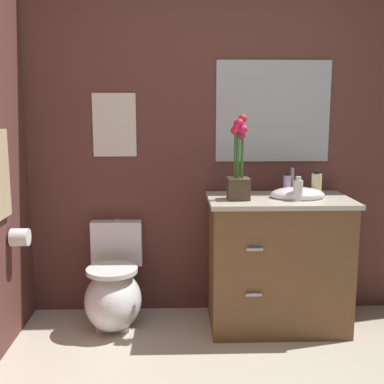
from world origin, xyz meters
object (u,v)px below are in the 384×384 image
object	(u,v)px
toilet	(114,291)
lotion_bottle	(316,185)
hand_wash_bottle	(287,185)
wall_poster	(114,125)
flower_vase	(239,168)
vanity_cabinet	(278,261)
soap_bottle	(298,190)
toilet_paper_roll	(20,237)
wall_mirror	(273,111)

from	to	relation	value
toilet	lotion_bottle	world-z (taller)	lotion_bottle
hand_wash_bottle	wall_poster	bearing A→B (deg)	171.50
toilet	flower_vase	xyz separation A→B (m)	(0.83, -0.07, 0.85)
toilet	wall_poster	size ratio (longest dim) A/B	1.58
vanity_cabinet	lotion_bottle	world-z (taller)	vanity_cabinet
soap_bottle	toilet_paper_roll	world-z (taller)	soap_bottle
vanity_cabinet	toilet_paper_roll	size ratio (longest dim) A/B	9.72
vanity_cabinet	wall_mirror	bearing A→B (deg)	90.51
flower_vase	soap_bottle	bearing A→B (deg)	-8.53
lotion_bottle	wall_poster	bearing A→B (deg)	169.91
lotion_bottle	hand_wash_bottle	bearing A→B (deg)	159.99
toilet_paper_roll	soap_bottle	bearing A→B (deg)	2.26
wall_mirror	flower_vase	bearing A→B (deg)	-129.43
lotion_bottle	wall_mirror	xyz separation A→B (m)	(-0.26, 0.24, 0.48)
wall_poster	soap_bottle	bearing A→B (deg)	-18.16
toilet	toilet_paper_roll	size ratio (longest dim) A/B	6.27
toilet	soap_bottle	distance (m)	1.41
wall_poster	toilet_paper_roll	distance (m)	0.99
vanity_cabinet	hand_wash_bottle	world-z (taller)	vanity_cabinet
soap_bottle	hand_wash_bottle	size ratio (longest dim) A/B	0.99
toilet	wall_poster	bearing A→B (deg)	90.00
hand_wash_bottle	toilet_paper_roll	size ratio (longest dim) A/B	1.42
flower_vase	lotion_bottle	world-z (taller)	flower_vase
vanity_cabinet	flower_vase	distance (m)	0.70
hand_wash_bottle	wall_poster	world-z (taller)	wall_poster
toilet_paper_roll	hand_wash_bottle	bearing A→B (deg)	9.41
flower_vase	hand_wash_bottle	xyz separation A→B (m)	(0.36, 0.16, -0.14)
toilet	hand_wash_bottle	size ratio (longest dim) A/B	4.41
lotion_bottle	toilet_paper_roll	xyz separation A→B (m)	(-1.91, -0.22, -0.29)
lotion_bottle	toilet	bearing A→B (deg)	-178.98
toilet_paper_roll	flower_vase	bearing A→B (deg)	5.20
flower_vase	toilet_paper_roll	size ratio (longest dim) A/B	4.96
wall_mirror	toilet_paper_roll	xyz separation A→B (m)	(-1.65, -0.46, -0.77)
flower_vase	wall_mirror	world-z (taller)	wall_mirror
wall_poster	wall_mirror	size ratio (longest dim) A/B	0.55
hand_wash_bottle	vanity_cabinet	bearing A→B (deg)	-122.30
flower_vase	lotion_bottle	bearing A→B (deg)	10.11
wall_poster	flower_vase	bearing A→B (deg)	-22.22
wall_poster	wall_mirror	xyz separation A→B (m)	(1.11, 0.00, 0.09)
toilet	wall_poster	xyz separation A→B (m)	(0.00, 0.27, 1.11)
wall_mirror	toilet	bearing A→B (deg)	-166.42
flower_vase	wall_mirror	size ratio (longest dim) A/B	0.68
soap_bottle	lotion_bottle	world-z (taller)	lotion_bottle
toilet	lotion_bottle	xyz separation A→B (m)	(1.37, 0.02, 0.73)
toilet	soap_bottle	world-z (taller)	soap_bottle
vanity_cabinet	wall_mirror	size ratio (longest dim) A/B	1.34
vanity_cabinet	wall_mirror	xyz separation A→B (m)	(-0.00, 0.29, 0.99)
soap_bottle	vanity_cabinet	bearing A→B (deg)	132.84
hand_wash_bottle	toilet_paper_roll	bearing A→B (deg)	-170.59
toilet	flower_vase	distance (m)	1.19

